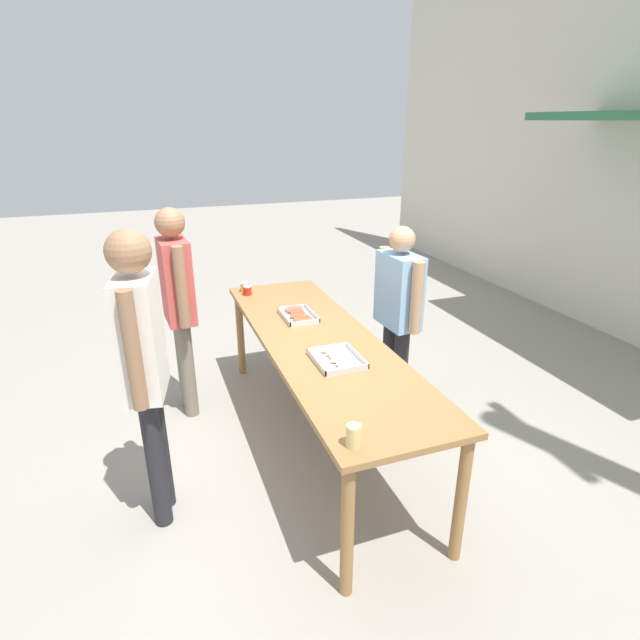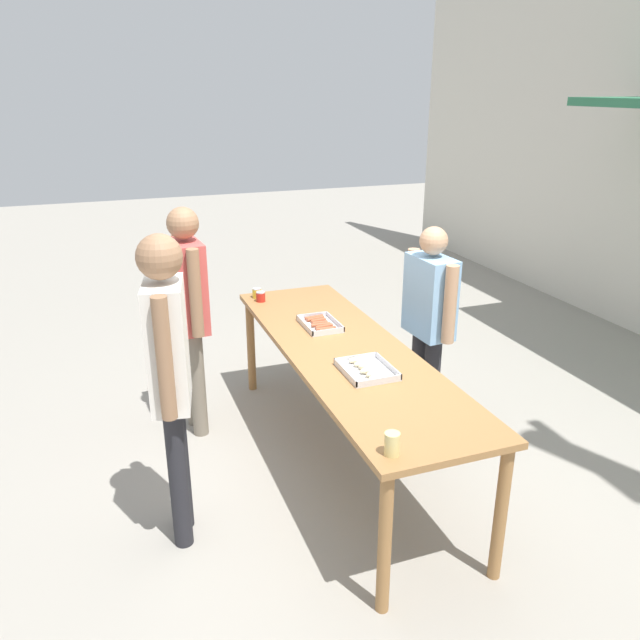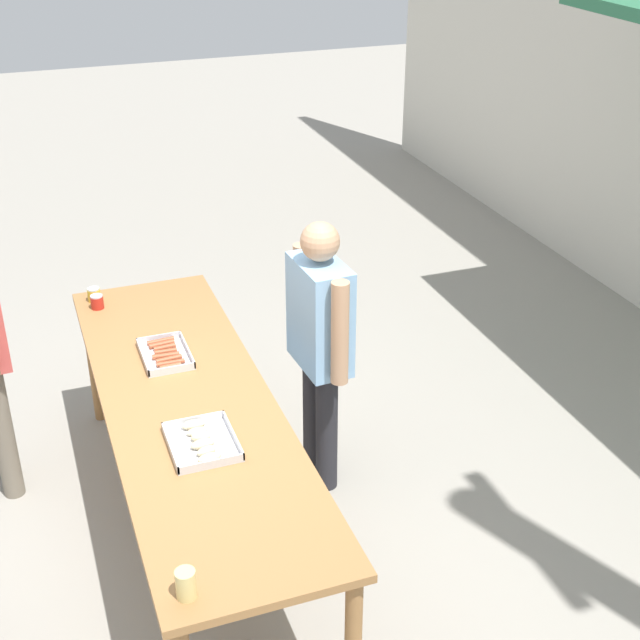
% 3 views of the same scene
% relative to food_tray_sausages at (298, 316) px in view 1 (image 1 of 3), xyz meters
% --- Properties ---
extents(ground_plane, '(24.00, 24.00, 0.00)m').
position_rel_food_tray_sausages_xyz_m(ground_plane, '(0.46, 0.02, -0.89)').
color(ground_plane, gray).
extents(serving_table, '(2.81, 0.81, 0.87)m').
position_rel_food_tray_sausages_xyz_m(serving_table, '(0.46, 0.02, -0.10)').
color(serving_table, olive).
rests_on(serving_table, ground).
extents(food_tray_sausages, '(0.37, 0.25, 0.04)m').
position_rel_food_tray_sausages_xyz_m(food_tray_sausages, '(0.00, 0.00, 0.00)').
color(food_tray_sausages, silver).
rests_on(food_tray_sausages, serving_table).
extents(food_tray_buns, '(0.37, 0.30, 0.06)m').
position_rel_food_tray_sausages_xyz_m(food_tray_buns, '(0.84, -0.00, 0.00)').
color(food_tray_buns, silver).
rests_on(food_tray_buns, serving_table).
extents(condiment_jar_mustard, '(0.08, 0.08, 0.08)m').
position_rel_food_tray_sausages_xyz_m(condiment_jar_mustard, '(-0.81, -0.27, 0.03)').
color(condiment_jar_mustard, gold).
rests_on(condiment_jar_mustard, serving_table).
extents(condiment_jar_ketchup, '(0.08, 0.08, 0.08)m').
position_rel_food_tray_sausages_xyz_m(condiment_jar_ketchup, '(-0.70, -0.26, 0.03)').
color(condiment_jar_ketchup, '#B22319').
rests_on(condiment_jar_ketchup, serving_table).
extents(beer_cup, '(0.08, 0.08, 0.12)m').
position_rel_food_tray_sausages_xyz_m(beer_cup, '(1.73, -0.27, 0.04)').
color(beer_cup, '#DBC67A').
rests_on(beer_cup, serving_table).
extents(person_server_behind_table, '(0.60, 0.25, 1.60)m').
position_rel_food_tray_sausages_xyz_m(person_server_behind_table, '(0.17, 0.81, 0.06)').
color(person_server_behind_table, '#232328').
rests_on(person_server_behind_table, ground).
extents(person_customer_holding_hotdog, '(0.56, 0.24, 1.75)m').
position_rel_food_tray_sausages_xyz_m(person_customer_holding_hotdog, '(-0.36, -0.90, 0.17)').
color(person_customer_holding_hotdog, '#756B5B').
rests_on(person_customer_holding_hotdog, ground).
extents(person_customer_with_cup, '(0.53, 0.27, 1.84)m').
position_rel_food_tray_sausages_xyz_m(person_customer_with_cup, '(0.86, -1.19, 0.24)').
color(person_customer_with_cup, '#232328').
rests_on(person_customer_with_cup, ground).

